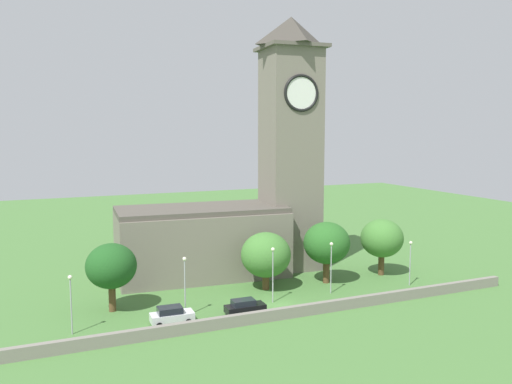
% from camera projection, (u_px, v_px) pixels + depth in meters
% --- Properties ---
extents(ground_plane, '(200.00, 200.00, 0.00)m').
position_uv_depth(ground_plane, '(233.00, 274.00, 75.89)').
color(ground_plane, '#477538').
extents(church, '(30.09, 13.26, 36.50)m').
position_uv_depth(church, '(242.00, 197.00, 76.25)').
color(church, slate).
rests_on(church, ground).
extents(quay_barrier, '(59.85, 0.70, 1.24)m').
position_uv_depth(quay_barrier, '(295.00, 311.00, 58.47)').
color(quay_barrier, gray).
rests_on(quay_barrier, ground).
extents(car_white, '(4.62, 2.44, 1.92)m').
position_uv_depth(car_white, '(172.00, 315.00, 56.27)').
color(car_white, silver).
rests_on(car_white, ground).
extents(car_black, '(4.53, 2.17, 1.75)m').
position_uv_depth(car_black, '(245.00, 307.00, 59.20)').
color(car_black, black).
rests_on(car_black, ground).
extents(streetlamp_west_end, '(0.44, 0.44, 6.11)m').
position_uv_depth(streetlamp_west_end, '(71.00, 294.00, 53.13)').
color(streetlamp_west_end, '#9EA0A5').
rests_on(streetlamp_west_end, ground).
extents(streetlamp_west_mid, '(0.44, 0.44, 6.71)m').
position_uv_depth(streetlamp_west_mid, '(185.00, 277.00, 58.19)').
color(streetlamp_west_mid, '#9EA0A5').
rests_on(streetlamp_west_mid, ground).
extents(streetlamp_central, '(0.44, 0.44, 6.68)m').
position_uv_depth(streetlamp_central, '(273.00, 266.00, 62.96)').
color(streetlamp_central, '#9EA0A5').
rests_on(streetlamp_central, ground).
extents(streetlamp_east_mid, '(0.44, 0.44, 6.53)m').
position_uv_depth(streetlamp_east_mid, '(331.00, 259.00, 66.56)').
color(streetlamp_east_mid, '#9EA0A5').
rests_on(streetlamp_east_mid, ground).
extents(streetlamp_east_end, '(0.44, 0.44, 5.94)m').
position_uv_depth(streetlamp_east_end, '(410.00, 255.00, 70.02)').
color(streetlamp_east_end, '#9EA0A5').
rests_on(streetlamp_east_end, ground).
extents(tree_riverside_west, '(5.99, 5.99, 8.00)m').
position_uv_depth(tree_riverside_west, '(382.00, 238.00, 74.94)').
color(tree_riverside_west, brown).
rests_on(tree_riverside_west, ground).
extents(tree_churchyard, '(5.68, 5.68, 7.81)m').
position_uv_depth(tree_churchyard, '(111.00, 266.00, 59.82)').
color(tree_churchyard, brown).
rests_on(tree_churchyard, ground).
extents(tree_by_tower, '(6.43, 6.43, 7.46)m').
position_uv_depth(tree_by_tower, '(266.00, 255.00, 68.13)').
color(tree_by_tower, brown).
rests_on(tree_by_tower, ground).
extents(tree_riverside_east, '(6.23, 6.23, 8.27)m').
position_uv_depth(tree_riverside_east, '(327.00, 243.00, 71.03)').
color(tree_riverside_east, brown).
rests_on(tree_riverside_east, ground).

